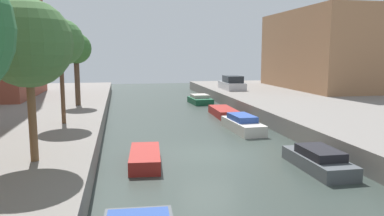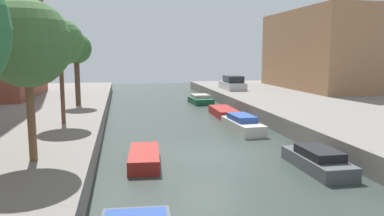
% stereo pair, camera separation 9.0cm
% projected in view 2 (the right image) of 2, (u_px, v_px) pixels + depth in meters
% --- Properties ---
extents(ground_plane, '(84.00, 84.00, 0.00)m').
position_uv_depth(ground_plane, '(209.00, 154.00, 17.48)').
color(ground_plane, '#333D38').
extents(low_block_right, '(10.00, 15.23, 7.89)m').
position_uv_depth(low_block_right, '(335.00, 50.00, 39.37)').
color(low_block_right, '#9E704C').
rests_on(low_block_right, quay_right).
extents(street_tree_2, '(2.88, 2.88, 5.35)m').
position_uv_depth(street_tree_2, '(27.00, 44.00, 12.29)').
color(street_tree_2, brown).
rests_on(street_tree_2, quay_left).
extents(street_tree_3, '(2.37, 2.37, 5.34)m').
position_uv_depth(street_tree_3, '(60.00, 43.00, 19.11)').
color(street_tree_3, brown).
rests_on(street_tree_3, quay_left).
extents(street_tree_4, '(2.10, 2.10, 4.99)m').
position_uv_depth(street_tree_4, '(76.00, 50.00, 26.07)').
color(street_tree_4, '#4F3A2B').
rests_on(street_tree_4, quay_left).
extents(parked_car, '(1.87, 4.48, 1.39)m').
position_uv_depth(parked_car, '(233.00, 84.00, 38.25)').
color(parked_car, '#B7B7BC').
rests_on(parked_car, quay_right).
extents(moored_boat_left_2, '(1.48, 3.44, 0.56)m').
position_uv_depth(moored_boat_left_2, '(144.00, 158.00, 15.82)').
color(moored_boat_left_2, maroon).
rests_on(moored_boat_left_2, ground_plane).
extents(moored_boat_right_2, '(1.42, 3.75, 0.88)m').
position_uv_depth(moored_boat_right_2, '(318.00, 160.00, 15.12)').
color(moored_boat_right_2, '#4C5156').
rests_on(moored_boat_right_2, ground_plane).
extents(moored_boat_right_3, '(1.58, 4.14, 0.97)m').
position_uv_depth(moored_boat_right_3, '(242.00, 124.00, 22.57)').
color(moored_boat_right_3, beige).
rests_on(moored_boat_right_3, ground_plane).
extents(moored_boat_right_4, '(1.51, 3.99, 0.58)m').
position_uv_depth(moored_boat_right_4, '(224.00, 112.00, 28.12)').
color(moored_boat_right_4, maroon).
rests_on(moored_boat_right_4, ground_plane).
extents(moored_boat_right_5, '(1.89, 3.26, 0.83)m').
position_uv_depth(moored_boat_right_5, '(200.00, 100.00, 35.02)').
color(moored_boat_right_5, '#195638').
rests_on(moored_boat_right_5, ground_plane).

